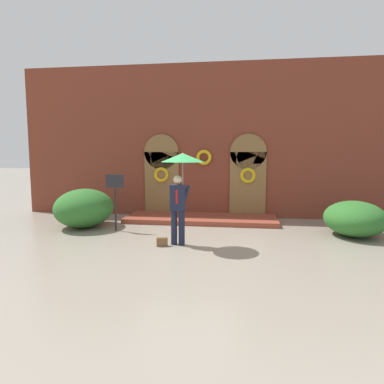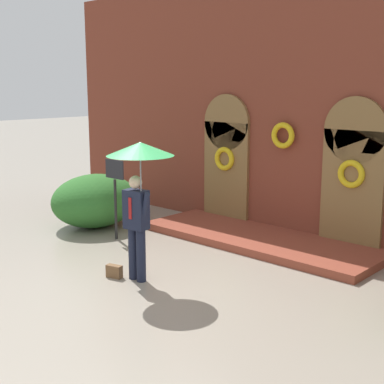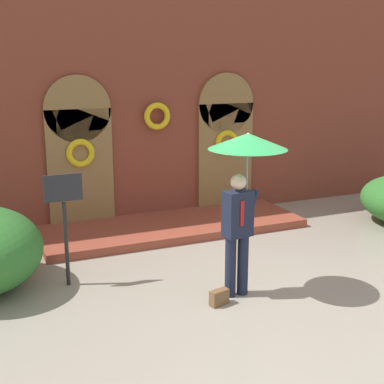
{
  "view_description": "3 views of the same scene",
  "coord_description": "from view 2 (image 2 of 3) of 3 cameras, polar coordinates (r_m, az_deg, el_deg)",
  "views": [
    {
      "loc": [
        1.37,
        -8.63,
        2.37
      ],
      "look_at": [
        -0.06,
        1.25,
        1.22
      ],
      "focal_mm": 32.0,
      "sensor_mm": 36.0,
      "label": 1
    },
    {
      "loc": [
        6.31,
        -5.8,
        3.27
      ],
      "look_at": [
        -0.41,
        1.44,
        1.27
      ],
      "focal_mm": 50.0,
      "sensor_mm": 36.0,
      "label": 2
    },
    {
      "loc": [
        -3.68,
        -6.46,
        3.36
      ],
      "look_at": [
        -0.22,
        1.53,
        1.16
      ],
      "focal_mm": 50.0,
      "sensor_mm": 36.0,
      "label": 3
    }
  ],
  "objects": [
    {
      "name": "building_facade",
      "position": [
        11.8,
        10.58,
        8.36
      ],
      "size": [
        14.0,
        2.3,
        5.6
      ],
      "color": "brown",
      "rests_on": "ground"
    },
    {
      "name": "ground_plane",
      "position": [
        9.17,
        -4.31,
        -9.48
      ],
      "size": [
        80.0,
        80.0,
        0.0
      ],
      "primitive_type": "plane",
      "color": "gray"
    },
    {
      "name": "shrub_left",
      "position": [
        12.64,
        -10.27,
        -0.9
      ],
      "size": [
        1.79,
        2.12,
        1.23
      ],
      "primitive_type": "ellipsoid",
      "color": "#2D6B28",
      "rests_on": "ground"
    },
    {
      "name": "sign_post",
      "position": [
        11.39,
        -8.22,
        0.65
      ],
      "size": [
        0.56,
        0.06,
        1.72
      ],
      "color": "black",
      "rests_on": "ground"
    },
    {
      "name": "person_with_umbrella",
      "position": [
        8.7,
        -5.65,
        2.41
      ],
      "size": [
        1.1,
        1.1,
        2.36
      ],
      "color": "#191E33",
      "rests_on": "ground"
    },
    {
      "name": "handbag",
      "position": [
        9.38,
        -8.29,
        -8.38
      ],
      "size": [
        0.3,
        0.19,
        0.22
      ],
      "primitive_type": "cube",
      "rotation": [
        0.0,
        0.0,
        0.27
      ],
      "color": "brown",
      "rests_on": "ground"
    }
  ]
}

